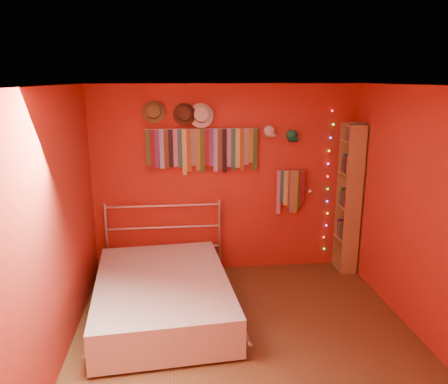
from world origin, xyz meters
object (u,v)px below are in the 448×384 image
object	(u,v)px
reading_lamp	(309,191)
bed	(163,295)
bookshelf	(352,198)
tie_rack	(203,148)

from	to	relation	value
reading_lamp	bed	size ratio (longest dim) A/B	0.13
reading_lamp	bed	distance (m)	2.31
reading_lamp	bed	xyz separation A→B (m)	(-1.92, -0.93, -0.89)
reading_lamp	bookshelf	size ratio (longest dim) A/B	0.14
reading_lamp	bookshelf	world-z (taller)	bookshelf
bookshelf	bed	size ratio (longest dim) A/B	0.94
tie_rack	bed	xyz separation A→B (m)	(-0.53, -1.09, -1.46)
tie_rack	bed	bearing A→B (deg)	-116.05
reading_lamp	bookshelf	xyz separation A→B (m)	(0.59, -0.00, -0.11)
bookshelf	bed	distance (m)	2.79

